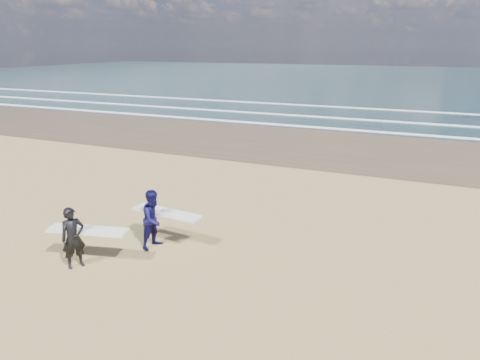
% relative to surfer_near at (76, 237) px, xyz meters
% --- Properties ---
extents(surfer_near, '(2.26, 1.23, 1.70)m').
position_rel_surfer_near_xyz_m(surfer_near, '(0.00, 0.00, 0.00)').
color(surfer_near, black).
rests_on(surfer_near, ground).
extents(surfer_far, '(2.24, 1.20, 1.77)m').
position_rel_surfer_near_xyz_m(surfer_far, '(1.29, 1.84, 0.03)').
color(surfer_far, '#0C0A3C').
rests_on(surfer_far, ground).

